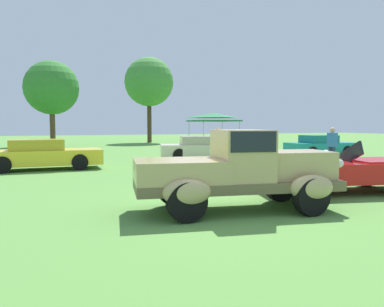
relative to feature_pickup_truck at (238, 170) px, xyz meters
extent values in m
plane|color=#568C3D|center=(-0.11, 0.06, -0.86)|extent=(120.00, 120.00, 0.00)
cube|color=brown|center=(-0.04, 0.01, -0.30)|extent=(4.40, 2.13, 0.20)
cube|color=tan|center=(1.20, -0.21, 0.08)|extent=(1.72, 1.34, 0.60)
ellipsoid|color=silver|center=(2.00, -0.34, 0.06)|extent=(0.25, 0.54, 0.68)
cube|color=tan|center=(0.07, -0.01, 0.32)|extent=(1.22, 1.52, 1.04)
cube|color=black|center=(0.07, -0.01, 0.62)|extent=(1.14, 1.54, 0.40)
cube|color=tan|center=(-1.21, 0.21, 0.00)|extent=(2.04, 1.70, 0.48)
ellipsoid|color=tan|center=(1.39, 0.49, -0.30)|extent=(0.97, 0.51, 0.52)
ellipsoid|color=tan|center=(1.15, -0.93, -0.30)|extent=(0.97, 0.51, 0.52)
ellipsoid|color=tan|center=(-1.09, 0.92, -0.30)|extent=(0.97, 0.51, 0.52)
ellipsoid|color=tan|center=(-1.33, -0.50, -0.30)|extent=(0.97, 0.51, 0.52)
sphere|color=silver|center=(2.11, 0.09, 0.14)|extent=(0.18, 0.18, 0.18)
sphere|color=silver|center=(1.97, -0.78, 0.14)|extent=(0.18, 0.18, 0.18)
cylinder|color=black|center=(1.39, 0.49, -0.48)|extent=(0.76, 0.24, 0.76)
cylinder|color=black|center=(1.15, -0.93, -0.48)|extent=(0.76, 0.24, 0.76)
cylinder|color=black|center=(-1.09, 0.92, -0.48)|extent=(0.76, 0.24, 0.76)
cylinder|color=black|center=(-1.33, -0.50, -0.48)|extent=(0.76, 0.24, 0.76)
cube|color=red|center=(3.56, 0.92, -0.29)|extent=(4.40, 2.56, 0.52)
cube|color=red|center=(4.74, 0.66, -0.09)|extent=(1.94, 1.77, 0.20)
cube|color=black|center=(3.82, 0.86, 0.13)|extent=(0.33, 1.23, 0.82)
cube|color=black|center=(3.18, 1.00, -0.05)|extent=(0.53, 1.24, 0.28)
cylinder|color=black|center=(5.02, 1.39, -0.53)|extent=(0.66, 0.20, 0.66)
cylinder|color=black|center=(2.48, 1.94, -0.53)|extent=(0.66, 0.20, 0.66)
cylinder|color=black|center=(2.15, 0.43, -0.53)|extent=(0.66, 0.20, 0.66)
cube|color=yellow|center=(-3.89, 9.26, -0.36)|extent=(4.60, 1.69, 0.60)
cube|color=gold|center=(-4.07, 9.26, 0.14)|extent=(2.03, 1.45, 0.44)
cylinder|color=black|center=(-2.51, 8.49, -0.54)|extent=(0.64, 0.22, 0.64)
cylinder|color=black|center=(-5.27, 8.49, -0.54)|extent=(0.64, 0.22, 0.64)
cube|color=beige|center=(3.77, 10.73, -0.36)|extent=(4.63, 2.73, 0.60)
cube|color=#B3AB8E|center=(3.60, 10.78, 0.14)|extent=(2.21, 1.88, 0.44)
cylinder|color=black|center=(4.83, 9.65, -0.54)|extent=(0.64, 0.22, 0.64)
cylinder|color=black|center=(2.31, 10.32, -0.54)|extent=(0.64, 0.22, 0.64)
cube|color=teal|center=(10.71, 10.06, -0.36)|extent=(3.89, 1.81, 0.60)
cube|color=#146A6E|center=(10.56, 10.07, 0.14)|extent=(1.73, 1.50, 0.44)
cylinder|color=black|center=(11.83, 9.25, -0.54)|extent=(0.64, 0.22, 0.64)
cylinder|color=black|center=(9.53, 9.33, -0.54)|extent=(0.64, 0.22, 0.64)
cylinder|color=#9E998E|center=(2.25, 5.48, -0.43)|extent=(0.16, 0.16, 0.86)
cylinder|color=#9E998E|center=(2.09, 5.60, -0.43)|extent=(0.16, 0.16, 0.86)
cube|color=silver|center=(2.17, 5.54, 0.30)|extent=(0.46, 0.43, 0.60)
sphere|color=#936B4C|center=(2.17, 5.54, 0.72)|extent=(0.22, 0.22, 0.22)
cylinder|color=#283351|center=(7.74, 5.76, -0.43)|extent=(0.16, 0.16, 0.86)
cylinder|color=#283351|center=(7.74, 5.96, -0.43)|extent=(0.16, 0.16, 0.86)
cube|color=#336BB2|center=(7.74, 5.86, 0.30)|extent=(0.24, 0.40, 0.60)
sphere|color=tan|center=(7.74, 5.86, 0.72)|extent=(0.22, 0.22, 0.22)
cylinder|color=#B7B7BC|center=(9.55, 20.34, 0.16)|extent=(0.05, 0.05, 2.05)
cylinder|color=#B7B7BC|center=(9.55, 17.46, 0.16)|extent=(0.05, 0.05, 2.05)
cylinder|color=#B7B7BC|center=(6.67, 20.34, 0.16)|extent=(0.05, 0.05, 2.05)
cylinder|color=#B7B7BC|center=(6.67, 17.46, 0.16)|extent=(0.05, 0.05, 2.05)
cube|color=#1E703D|center=(8.11, 18.90, 1.24)|extent=(3.21, 3.21, 0.10)
pyramid|color=#1E703D|center=(8.11, 18.90, 1.66)|extent=(3.14, 3.14, 0.38)
cylinder|color=brown|center=(-3.19, 27.20, 0.98)|extent=(0.44, 0.44, 3.69)
sphere|color=#337A2D|center=(-3.19, 27.20, 4.07)|extent=(4.55, 4.55, 4.55)
cylinder|color=#47331E|center=(6.10, 30.14, 1.52)|extent=(0.44, 0.44, 4.77)
sphere|color=#428938|center=(6.10, 30.14, 5.26)|extent=(4.92, 4.92, 4.92)
camera|label=1|loc=(-3.72, -6.88, 0.94)|focal=34.93mm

